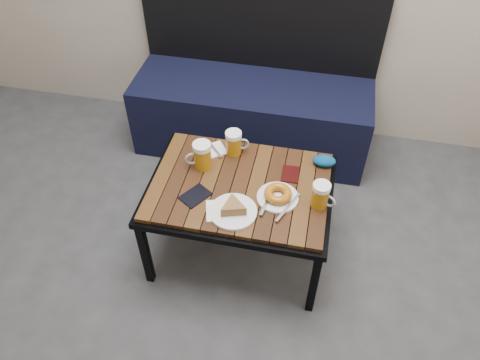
% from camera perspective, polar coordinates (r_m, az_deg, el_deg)
% --- Properties ---
extents(bench, '(1.40, 0.50, 0.95)m').
position_cam_1_polar(bench, '(2.89, 1.54, 8.85)').
color(bench, black).
rests_on(bench, ground).
extents(cafe_table, '(0.84, 0.62, 0.47)m').
position_cam_1_polar(cafe_table, '(2.15, 0.00, -1.35)').
color(cafe_table, black).
rests_on(cafe_table, ground).
extents(beer_mug_left, '(0.13, 0.11, 0.14)m').
position_cam_1_polar(beer_mug_left, '(2.16, -4.68, 3.01)').
color(beer_mug_left, '#A76B0D').
rests_on(beer_mug_left, cafe_table).
extents(beer_mug_centre, '(0.12, 0.09, 0.13)m').
position_cam_1_polar(beer_mug_centre, '(2.23, -0.73, 4.56)').
color(beer_mug_centre, '#A76B0D').
rests_on(beer_mug_centre, cafe_table).
extents(beer_mug_right, '(0.12, 0.10, 0.12)m').
position_cam_1_polar(beer_mug_right, '(2.02, 9.84, -1.84)').
color(beer_mug_right, '#A76B0D').
rests_on(beer_mug_right, cafe_table).
extents(plate_pie, '(0.21, 0.21, 0.06)m').
position_cam_1_polar(plate_pie, '(1.99, -0.84, -3.58)').
color(plate_pie, white).
rests_on(plate_pie, cafe_table).
extents(plate_bagel, '(0.19, 0.24, 0.05)m').
position_cam_1_polar(plate_bagel, '(2.05, 4.63, -1.89)').
color(plate_bagel, white).
rests_on(plate_bagel, cafe_table).
extents(napkin_left, '(0.14, 0.14, 0.01)m').
position_cam_1_polar(napkin_left, '(2.28, -3.13, 3.69)').
color(napkin_left, white).
rests_on(napkin_left, cafe_table).
extents(napkin_right, '(0.17, 0.16, 0.01)m').
position_cam_1_polar(napkin_right, '(2.01, -2.11, -3.73)').
color(napkin_right, white).
rests_on(napkin_right, cafe_table).
extents(passport_navy, '(0.15, 0.16, 0.01)m').
position_cam_1_polar(passport_navy, '(2.07, -5.47, -1.93)').
color(passport_navy, black).
rests_on(passport_navy, cafe_table).
extents(passport_burgundy, '(0.08, 0.11, 0.01)m').
position_cam_1_polar(passport_burgundy, '(2.17, 6.15, 0.72)').
color(passport_burgundy, black).
rests_on(passport_burgundy, cafe_table).
extents(knit_pouch, '(0.11, 0.08, 0.05)m').
position_cam_1_polar(knit_pouch, '(2.23, 10.22, 2.32)').
color(knit_pouch, navy).
rests_on(knit_pouch, cafe_table).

